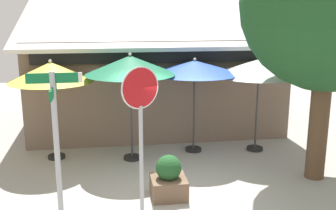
{
  "coord_description": "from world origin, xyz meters",
  "views": [
    {
      "loc": [
        -1.28,
        -7.8,
        3.78
      ],
      "look_at": [
        0.05,
        1.2,
        1.6
      ],
      "focal_mm": 42.96,
      "sensor_mm": 36.0,
      "label": 1
    }
  ],
  "objects_px": {
    "patio_umbrella_mustard_left": "(51,73)",
    "patio_umbrella_forest_green_center": "(130,66)",
    "sidewalk_planter": "(169,179)",
    "street_sign_post": "(57,140)",
    "stop_sign": "(141,119)",
    "patio_umbrella_ivory_far_right": "(259,68)",
    "patio_umbrella_royal_blue_right": "(195,68)"
  },
  "relations": [
    {
      "from": "patio_umbrella_mustard_left",
      "to": "patio_umbrella_forest_green_center",
      "type": "height_order",
      "value": "patio_umbrella_forest_green_center"
    },
    {
      "from": "patio_umbrella_mustard_left",
      "to": "patio_umbrella_forest_green_center",
      "type": "relative_size",
      "value": 0.94
    },
    {
      "from": "patio_umbrella_mustard_left",
      "to": "sidewalk_planter",
      "type": "xyz_separation_m",
      "value": [
        2.56,
        -2.6,
        -1.86
      ]
    },
    {
      "from": "patio_umbrella_mustard_left",
      "to": "patio_umbrella_forest_green_center",
      "type": "xyz_separation_m",
      "value": [
        1.94,
        -0.35,
        0.18
      ]
    },
    {
      "from": "street_sign_post",
      "to": "stop_sign",
      "type": "height_order",
      "value": "stop_sign"
    },
    {
      "from": "patio_umbrella_forest_green_center",
      "to": "patio_umbrella_ivory_far_right",
      "type": "relative_size",
      "value": 1.07
    },
    {
      "from": "stop_sign",
      "to": "sidewalk_planter",
      "type": "height_order",
      "value": "stop_sign"
    },
    {
      "from": "stop_sign",
      "to": "patio_umbrella_forest_green_center",
      "type": "distance_m",
      "value": 3.31
    },
    {
      "from": "patio_umbrella_royal_blue_right",
      "to": "sidewalk_planter",
      "type": "height_order",
      "value": "patio_umbrella_royal_blue_right"
    },
    {
      "from": "street_sign_post",
      "to": "patio_umbrella_royal_blue_right",
      "type": "bearing_deg",
      "value": 51.15
    },
    {
      "from": "patio_umbrella_forest_green_center",
      "to": "sidewalk_planter",
      "type": "xyz_separation_m",
      "value": [
        0.62,
        -2.25,
        -2.05
      ]
    },
    {
      "from": "street_sign_post",
      "to": "patio_umbrella_ivory_far_right",
      "type": "distance_m",
      "value": 6.03
    },
    {
      "from": "patio_umbrella_mustard_left",
      "to": "patio_umbrella_ivory_far_right",
      "type": "bearing_deg",
      "value": -1.65
    },
    {
      "from": "patio_umbrella_forest_green_center",
      "to": "patio_umbrella_ivory_far_right",
      "type": "bearing_deg",
      "value": 3.36
    },
    {
      "from": "street_sign_post",
      "to": "sidewalk_planter",
      "type": "height_order",
      "value": "street_sign_post"
    },
    {
      "from": "patio_umbrella_forest_green_center",
      "to": "street_sign_post",
      "type": "bearing_deg",
      "value": -111.96
    },
    {
      "from": "stop_sign",
      "to": "patio_umbrella_ivory_far_right",
      "type": "relative_size",
      "value": 1.12
    },
    {
      "from": "patio_umbrella_forest_green_center",
      "to": "sidewalk_planter",
      "type": "height_order",
      "value": "patio_umbrella_forest_green_center"
    },
    {
      "from": "patio_umbrella_forest_green_center",
      "to": "patio_umbrella_royal_blue_right",
      "type": "xyz_separation_m",
      "value": [
        1.69,
        0.38,
        -0.14
      ]
    },
    {
      "from": "stop_sign",
      "to": "patio_umbrella_forest_green_center",
      "type": "bearing_deg",
      "value": 89.72
    },
    {
      "from": "patio_umbrella_royal_blue_right",
      "to": "patio_umbrella_ivory_far_right",
      "type": "relative_size",
      "value": 0.99
    },
    {
      "from": "street_sign_post",
      "to": "patio_umbrella_royal_blue_right",
      "type": "xyz_separation_m",
      "value": [
        3.09,
        3.83,
        0.56
      ]
    },
    {
      "from": "patio_umbrella_ivory_far_right",
      "to": "patio_umbrella_mustard_left",
      "type": "bearing_deg",
      "value": 178.35
    },
    {
      "from": "street_sign_post",
      "to": "patio_umbrella_mustard_left",
      "type": "height_order",
      "value": "street_sign_post"
    },
    {
      "from": "stop_sign",
      "to": "patio_umbrella_mustard_left",
      "type": "relative_size",
      "value": 1.11
    },
    {
      "from": "street_sign_post",
      "to": "sidewalk_planter",
      "type": "xyz_separation_m",
      "value": [
        2.01,
        1.21,
        -1.35
      ]
    },
    {
      "from": "street_sign_post",
      "to": "patio_umbrella_forest_green_center",
      "type": "distance_m",
      "value": 3.79
    },
    {
      "from": "patio_umbrella_ivory_far_right",
      "to": "sidewalk_planter",
      "type": "xyz_separation_m",
      "value": [
        -2.76,
        -2.45,
        -1.89
      ]
    },
    {
      "from": "stop_sign",
      "to": "sidewalk_planter",
      "type": "xyz_separation_m",
      "value": [
        0.63,
        1.03,
        -1.59
      ]
    },
    {
      "from": "stop_sign",
      "to": "street_sign_post",
      "type": "bearing_deg",
      "value": -172.71
    },
    {
      "from": "stop_sign",
      "to": "patio_umbrella_royal_blue_right",
      "type": "height_order",
      "value": "stop_sign"
    },
    {
      "from": "patio_umbrella_mustard_left",
      "to": "sidewalk_planter",
      "type": "bearing_deg",
      "value": -45.43
    }
  ]
}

